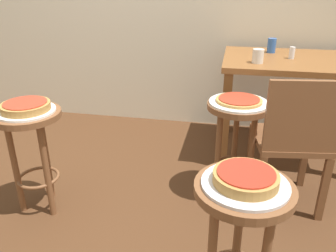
{
  "coord_description": "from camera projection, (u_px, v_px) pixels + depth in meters",
  "views": [
    {
      "loc": [
        0.74,
        -1.49,
        1.34
      ],
      "look_at": [
        0.41,
        0.2,
        0.57
      ],
      "focal_mm": 36.72,
      "sensor_mm": 36.0,
      "label": 1
    }
  ],
  "objects": [
    {
      "name": "wooden_chair",
      "position": [
        293.0,
        139.0,
        1.97
      ],
      "size": [
        0.45,
        0.45,
        0.85
      ],
      "color": "brown",
      "rests_on": "ground_plane"
    },
    {
      "name": "stool_middle",
      "position": [
        32.0,
        139.0,
        1.97
      ],
      "size": [
        0.37,
        0.37,
        0.64
      ],
      "color": "brown",
      "rests_on": "ground_plane"
    },
    {
      "name": "serving_plate_leftside",
      "position": [
        239.0,
        103.0,
        2.03
      ],
      "size": [
        0.35,
        0.35,
        0.01
      ],
      "primitive_type": "cylinder",
      "color": "white",
      "rests_on": "stool_leftside"
    },
    {
      "name": "serving_plate_foreground",
      "position": [
        245.0,
        184.0,
        1.24
      ],
      "size": [
        0.32,
        0.32,
        0.01
      ],
      "primitive_type": "cylinder",
      "color": "silver",
      "rests_on": "stool_foreground"
    },
    {
      "name": "pizza_foreground",
      "position": [
        246.0,
        177.0,
        1.23
      ],
      "size": [
        0.24,
        0.24,
        0.05
      ],
      "color": "#B78442",
      "rests_on": "serving_plate_foreground"
    },
    {
      "name": "dining_table",
      "position": [
        289.0,
        75.0,
        2.56
      ],
      "size": [
        0.98,
        0.76,
        0.77
      ],
      "color": "brown",
      "rests_on": "ground_plane"
    },
    {
      "name": "stool_foreground",
      "position": [
        241.0,
        222.0,
        1.31
      ],
      "size": [
        0.37,
        0.37,
        0.64
      ],
      "color": "brown",
      "rests_on": "ground_plane"
    },
    {
      "name": "serving_plate_middle",
      "position": [
        27.0,
        111.0,
        1.9
      ],
      "size": [
        0.31,
        0.31,
        0.01
      ],
      "primitive_type": "cylinder",
      "color": "white",
      "rests_on": "stool_middle"
    },
    {
      "name": "pizza_middle",
      "position": [
        26.0,
        106.0,
        1.89
      ],
      "size": [
        0.26,
        0.26,
        0.05
      ],
      "color": "#B78442",
      "rests_on": "serving_plate_middle"
    },
    {
      "name": "cup_far_edge",
      "position": [
        272.0,
        45.0,
        2.67
      ],
      "size": [
        0.07,
        0.07,
        0.11
      ],
      "primitive_type": "cylinder",
      "color": "#3360B2",
      "rests_on": "dining_table"
    },
    {
      "name": "stool_leftside",
      "position": [
        236.0,
        129.0,
        2.1
      ],
      "size": [
        0.37,
        0.37,
        0.64
      ],
      "color": "brown",
      "rests_on": "ground_plane"
    },
    {
      "name": "ground_plane",
      "position": [
        93.0,
        223.0,
        2.01
      ],
      "size": [
        6.0,
        6.0,
        0.0
      ],
      "primitive_type": "plane",
      "color": "#4C2D19"
    },
    {
      "name": "condiment_shaker",
      "position": [
        292.0,
        53.0,
        2.48
      ],
      "size": [
        0.04,
        0.04,
        0.09
      ],
      "primitive_type": "cylinder",
      "color": "white",
      "rests_on": "dining_table"
    },
    {
      "name": "pizza_leftside",
      "position": [
        239.0,
        100.0,
        2.02
      ],
      "size": [
        0.27,
        0.27,
        0.02
      ],
      "color": "tan",
      "rests_on": "serving_plate_leftside"
    },
    {
      "name": "cup_near_edge",
      "position": [
        258.0,
        56.0,
        2.36
      ],
      "size": [
        0.08,
        0.08,
        0.1
      ],
      "primitive_type": "cylinder",
      "color": "silver",
      "rests_on": "dining_table"
    }
  ]
}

